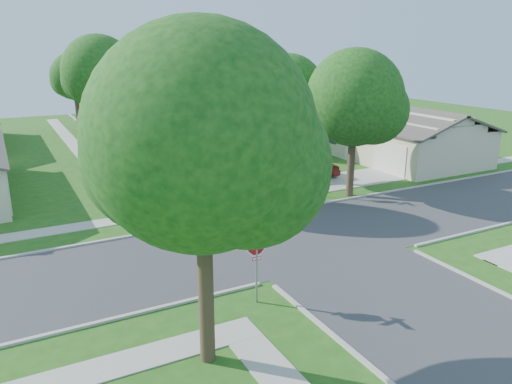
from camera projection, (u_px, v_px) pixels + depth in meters
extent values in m
plane|color=#225015|center=(298.00, 236.00, 23.83)|extent=(100.00, 100.00, 0.00)
cube|color=#333335|center=(298.00, 236.00, 23.82)|extent=(7.00, 100.00, 0.02)
cube|color=#9E9B91|center=(209.00, 138.00, 48.61)|extent=(1.20, 40.00, 0.04)
cube|color=#9E9B91|center=(78.00, 149.00, 43.20)|extent=(1.20, 40.00, 0.04)
cube|color=#9E9B91|center=(341.00, 181.00, 33.35)|extent=(8.80, 3.60, 0.05)
cube|color=gray|center=(256.00, 267.00, 17.36)|extent=(0.06, 0.06, 2.70)
cylinder|color=white|center=(256.00, 246.00, 17.13)|extent=(1.05, 0.02, 1.05)
cylinder|color=#B00C18|center=(256.00, 246.00, 17.13)|extent=(0.90, 0.03, 0.90)
cube|color=#B00C18|center=(256.00, 259.00, 17.27)|extent=(0.34, 0.03, 0.12)
cube|color=white|center=(256.00, 259.00, 17.27)|extent=(0.30, 0.03, 0.08)
cube|color=#0C5426|center=(256.00, 230.00, 16.97)|extent=(0.80, 0.02, 0.16)
cube|color=#0C5426|center=(256.00, 225.00, 16.92)|extent=(0.02, 0.80, 0.16)
cube|color=gray|center=(323.00, 175.00, 29.52)|extent=(0.06, 0.06, 2.70)
cylinder|color=white|center=(324.00, 162.00, 29.29)|extent=(1.05, 0.02, 1.05)
cylinder|color=#B00C18|center=(324.00, 162.00, 29.29)|extent=(0.90, 0.03, 0.90)
cube|color=#B00C18|center=(324.00, 170.00, 29.42)|extent=(0.34, 0.03, 0.12)
cube|color=white|center=(324.00, 170.00, 29.42)|extent=(0.30, 0.03, 0.08)
cube|color=#0C5426|center=(324.00, 152.00, 29.12)|extent=(0.80, 0.02, 0.16)
cube|color=#0C5426|center=(324.00, 149.00, 29.07)|extent=(0.02, 0.80, 0.16)
cylinder|color=#38281C|center=(286.00, 151.00, 32.99)|extent=(0.44, 0.44, 3.95)
sphere|color=#0F3D10|center=(287.00, 91.00, 31.87)|extent=(4.80, 4.80, 4.80)
sphere|color=#0F3D10|center=(302.00, 101.00, 32.01)|extent=(3.46, 3.46, 3.46)
sphere|color=#0F3D10|center=(273.00, 99.00, 32.20)|extent=(3.26, 3.26, 3.26)
cylinder|color=#38281C|center=(215.00, 124.00, 43.13)|extent=(0.44, 0.44, 4.30)
sphere|color=#0F3D10|center=(214.00, 72.00, 41.88)|extent=(5.40, 5.40, 5.40)
sphere|color=#0F3D10|center=(227.00, 80.00, 42.04)|extent=(3.89, 3.89, 3.89)
sphere|color=#0F3D10|center=(202.00, 78.00, 42.25)|extent=(3.67, 3.67, 3.67)
cylinder|color=#38281C|center=(168.00, 108.00, 54.19)|extent=(0.44, 0.44, 4.20)
sphere|color=#0F3D10|center=(166.00, 69.00, 53.01)|extent=(5.00, 5.00, 5.00)
sphere|color=#0F3D10|center=(176.00, 75.00, 53.15)|extent=(3.60, 3.60, 3.60)
sphere|color=#0F3D10|center=(158.00, 74.00, 53.35)|extent=(3.40, 3.40, 3.40)
cylinder|color=#38281C|center=(147.00, 164.00, 28.78)|extent=(0.44, 0.44, 4.25)
sphere|color=#0F3D10|center=(142.00, 90.00, 27.56)|extent=(5.20, 5.20, 5.20)
sphere|color=#0F3D10|center=(161.00, 102.00, 27.71)|extent=(3.74, 3.74, 3.74)
sphere|color=#0F3D10|center=(126.00, 99.00, 27.92)|extent=(3.54, 3.54, 3.54)
cylinder|color=#38281C|center=(104.00, 132.00, 38.94)|extent=(0.44, 0.44, 4.44)
sphere|color=#0F3D10|center=(99.00, 72.00, 37.64)|extent=(5.60, 5.60, 5.60)
sphere|color=#0F3D10|center=(114.00, 81.00, 37.80)|extent=(4.03, 4.03, 4.03)
sphere|color=#0F3D10|center=(87.00, 79.00, 38.03)|extent=(3.81, 3.81, 3.81)
cylinder|color=#38281C|center=(78.00, 115.00, 50.06)|extent=(0.44, 0.44, 3.90)
sphere|color=#0F3D10|center=(74.00, 76.00, 48.98)|extent=(4.60, 4.60, 4.60)
sphere|color=#0F3D10|center=(84.00, 82.00, 49.11)|extent=(3.31, 3.31, 3.31)
sphere|color=#0F3D10|center=(66.00, 81.00, 49.29)|extent=(3.13, 3.13, 3.13)
cylinder|color=#38281C|center=(206.00, 297.00, 13.98)|extent=(0.44, 0.44, 4.04)
sphere|color=#0F3D10|center=(201.00, 137.00, 12.68)|extent=(6.00, 6.00, 6.00)
sphere|color=#0F3D10|center=(248.00, 166.00, 12.85)|extent=(4.32, 4.32, 4.32)
sphere|color=#0F3D10|center=(159.00, 158.00, 13.09)|extent=(4.08, 4.08, 4.08)
cylinder|color=#38281C|center=(351.00, 167.00, 29.68)|extent=(0.44, 0.44, 3.54)
sphere|color=#0F3D10|center=(355.00, 98.00, 28.51)|extent=(5.60, 5.60, 5.60)
sphere|color=#0F3D10|center=(374.00, 110.00, 28.67)|extent=(4.03, 4.03, 4.03)
sphere|color=#0F3D10|center=(335.00, 107.00, 28.89)|extent=(3.81, 3.81, 3.81)
cube|color=#C2B899|center=(395.00, 140.00, 39.86)|extent=(8.00, 13.00, 2.80)
cube|color=#403B37|center=(416.00, 113.00, 40.16)|extent=(4.42, 13.60, 1.56)
cube|color=#403B37|center=(377.00, 116.00, 38.39)|extent=(4.42, 13.60, 1.56)
cube|color=silver|center=(389.00, 159.00, 34.85)|extent=(0.06, 3.20, 2.20)
cube|color=silver|center=(349.00, 148.00, 38.74)|extent=(0.06, 0.90, 2.00)
cube|color=#1E2633|center=(330.00, 136.00, 40.79)|extent=(0.06, 1.80, 1.10)
cube|color=#C2B899|center=(281.00, 113.00, 55.15)|extent=(8.00, 13.00, 2.80)
cube|color=#403B37|center=(297.00, 94.00, 55.45)|extent=(4.42, 13.60, 1.56)
cube|color=#403B37|center=(265.00, 95.00, 53.68)|extent=(4.42, 13.60, 1.56)
cube|color=silver|center=(266.00, 123.00, 50.14)|extent=(0.06, 3.20, 2.20)
cube|color=silver|center=(246.00, 119.00, 54.03)|extent=(0.06, 0.90, 2.00)
cube|color=#1E2633|center=(236.00, 111.00, 56.08)|extent=(0.06, 1.80, 1.10)
cube|color=silver|center=(8.00, 189.00, 27.63)|extent=(0.06, 3.20, 2.20)
cube|color=silver|center=(6.00, 172.00, 31.53)|extent=(0.06, 0.90, 2.00)
cube|color=#1E2633|center=(3.00, 156.00, 33.58)|extent=(0.06, 1.80, 1.10)
cube|color=silver|center=(0.00, 139.00, 42.07)|extent=(0.06, 3.20, 2.20)
imported|color=#4B110F|center=(305.00, 168.00, 33.66)|extent=(4.83, 2.20, 1.54)
imported|color=black|center=(181.00, 145.00, 41.14)|extent=(2.46, 4.92, 1.61)
imported|color=black|center=(106.00, 119.00, 55.57)|extent=(2.20, 5.04, 1.44)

